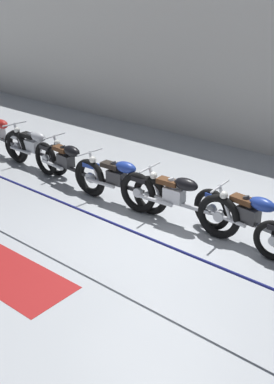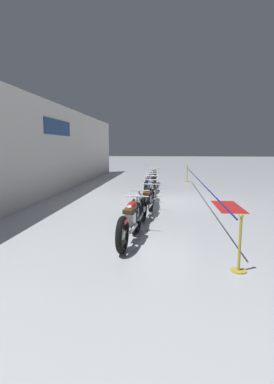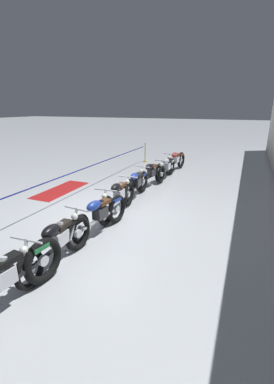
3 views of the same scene
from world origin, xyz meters
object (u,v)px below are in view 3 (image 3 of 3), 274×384
(motorcycle_blue_3, at_px, (136,185))
(motorcycle_blue_5, at_px, (99,216))
(motorcycle_red_0, at_px, (175,161))
(motorcycle_black_4, at_px, (118,197))
(motorcycle_black_2, at_px, (151,174))
(motorcycle_silver_1, at_px, (167,168))
(floor_banner, at_px, (61,190))
(motorcycle_black_6, at_px, (58,241))
(stanchion_far_left, at_px, (90,169))

(motorcycle_blue_3, relative_size, motorcycle_blue_5, 0.98)
(motorcycle_red_0, bearing_deg, motorcycle_black_4, -1.95)
(motorcycle_red_0, xyz_separation_m, motorcycle_blue_3, (4.18, -0.22, -0.01))
(motorcycle_blue_3, height_order, motorcycle_blue_5, same)
(motorcycle_black_2, bearing_deg, motorcycle_black_4, 0.77)
(motorcycle_silver_1, bearing_deg, motorcycle_blue_3, -4.22)
(motorcycle_blue_5, xyz_separation_m, floor_banner, (-2.42, -3.11, -0.47))
(motorcycle_black_6, bearing_deg, motorcycle_silver_1, 178.91)
(motorcycle_blue_3, relative_size, motorcycle_black_6, 0.99)
(floor_banner, bearing_deg, motorcycle_black_4, 69.17)
(motorcycle_red_0, bearing_deg, motorcycle_silver_1, -0.51)
(stanchion_far_left, bearing_deg, motorcycle_black_4, 51.27)
(motorcycle_black_4, distance_m, motorcycle_black_6, 2.67)
(motorcycle_blue_3, bearing_deg, motorcycle_red_0, 176.99)
(motorcycle_black_2, xyz_separation_m, motorcycle_blue_5, (4.16, 0.22, -0.01))
(motorcycle_blue_5, xyz_separation_m, stanchion_far_left, (-2.91, -2.11, 0.29))
(motorcycle_black_2, xyz_separation_m, motorcycle_black_4, (2.80, 0.04, -0.00))
(motorcycle_black_4, bearing_deg, stanchion_far_left, -128.73)
(stanchion_far_left, height_order, floor_banner, stanchion_far_left)
(motorcycle_silver_1, bearing_deg, motorcycle_black_4, -2.43)
(motorcycle_black_4, distance_m, stanchion_far_left, 2.49)
(motorcycle_blue_5, relative_size, floor_banner, 0.96)
(motorcycle_silver_1, xyz_separation_m, motorcycle_black_6, (6.83, -0.13, -0.01))
(motorcycle_blue_3, relative_size, stanchion_far_left, 0.16)
(motorcycle_blue_5, bearing_deg, motorcycle_red_0, 179.91)
(motorcycle_red_0, bearing_deg, motorcycle_blue_5, -0.09)
(motorcycle_red_0, xyz_separation_m, motorcycle_black_2, (2.73, -0.23, 0.00))
(motorcycle_black_6, bearing_deg, floor_banner, -141.43)
(motorcycle_red_0, bearing_deg, motorcycle_black_2, -4.74)
(motorcycle_silver_1, xyz_separation_m, motorcycle_blue_5, (5.52, 0.00, 0.01))
(motorcycle_blue_5, height_order, floor_banner, motorcycle_blue_5)
(motorcycle_silver_1, height_order, floor_banner, motorcycle_silver_1)
(motorcycle_blue_3, bearing_deg, motorcycle_silver_1, 175.78)
(motorcycle_black_6, bearing_deg, motorcycle_red_0, 179.01)
(motorcycle_black_2, xyz_separation_m, floor_banner, (1.74, -2.89, -0.48))
(motorcycle_silver_1, distance_m, floor_banner, 4.41)
(motorcycle_blue_3, bearing_deg, motorcycle_blue_5, 4.40)
(motorcycle_blue_5, bearing_deg, motorcycle_black_4, -172.54)
(motorcycle_blue_5, xyz_separation_m, motorcycle_black_6, (1.31, -0.13, -0.02))
(motorcycle_black_2, relative_size, motorcycle_black_6, 1.03)
(motorcycle_black_4, xyz_separation_m, floor_banner, (-1.07, -2.93, -0.48))
(motorcycle_blue_5, relative_size, stanchion_far_left, 0.17)
(motorcycle_blue_3, bearing_deg, motorcycle_black_6, 1.11)
(stanchion_far_left, xyz_separation_m, floor_banner, (0.48, -1.00, -0.76))
(motorcycle_black_4, relative_size, motorcycle_black_6, 1.08)
(motorcycle_blue_5, height_order, stanchion_far_left, stanchion_far_left)
(motorcycle_blue_3, distance_m, motorcycle_black_4, 1.35)
(motorcycle_black_6, relative_size, stanchion_far_left, 0.16)
(motorcycle_black_2, distance_m, motorcycle_blue_5, 4.17)
(motorcycle_black_2, height_order, motorcycle_blue_3, motorcycle_black_2)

